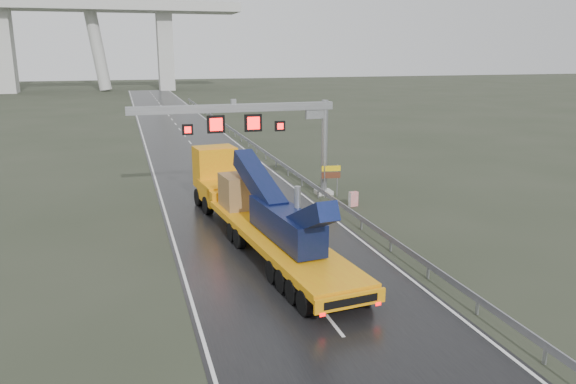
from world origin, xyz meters
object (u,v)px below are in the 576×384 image
object	(u,v)px
exit_sign_pair	(331,175)
striped_barrier	(353,199)
sign_gantry	(263,124)
heavy_haul_truck	(250,203)

from	to	relation	value
exit_sign_pair	striped_barrier	world-z (taller)	exit_sign_pair
sign_gantry	striped_barrier	distance (m)	8.51
heavy_haul_truck	striped_barrier	size ratio (longest dim) A/B	20.53
sign_gantry	heavy_haul_truck	size ratio (longest dim) A/B	0.70
sign_gantry	heavy_haul_truck	world-z (taller)	sign_gantry
heavy_haul_truck	sign_gantry	bearing A→B (deg)	64.19
heavy_haul_truck	exit_sign_pair	size ratio (longest dim) A/B	8.73
exit_sign_pair	sign_gantry	bearing A→B (deg)	177.06
heavy_haul_truck	striped_barrier	bearing A→B (deg)	18.83
sign_gantry	heavy_haul_truck	xyz separation A→B (m)	(-2.76, -7.79, -3.68)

